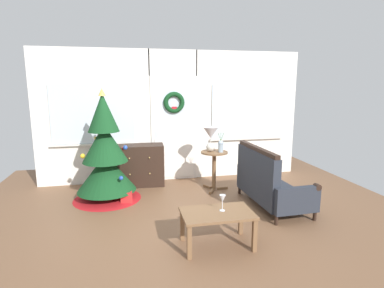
{
  "coord_description": "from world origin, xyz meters",
  "views": [
    {
      "loc": [
        -0.91,
        -3.99,
        1.89
      ],
      "look_at": [
        0.05,
        0.55,
        1.0
      ],
      "focal_mm": 29.05,
      "sensor_mm": 36.0,
      "label": 1
    }
  ],
  "objects": [
    {
      "name": "coffee_table",
      "position": [
        0.09,
        -0.71,
        0.36
      ],
      "size": [
        0.84,
        0.52,
        0.42
      ],
      "color": "brown",
      "rests_on": "ground"
    },
    {
      "name": "christmas_tree",
      "position": [
        -1.28,
        1.16,
        0.69
      ],
      "size": [
        1.12,
        1.12,
        1.83
      ],
      "color": "#4C331E",
      "rests_on": "ground"
    },
    {
      "name": "wine_glass",
      "position": [
        0.16,
        -0.68,
        0.56
      ],
      "size": [
        0.08,
        0.08,
        0.2
      ],
      "color": "silver",
      "rests_on": "coffee_table"
    },
    {
      "name": "dresser_cabinet",
      "position": [
        -0.7,
        1.79,
        0.39
      ],
      "size": [
        0.92,
        0.47,
        0.78
      ],
      "color": "black",
      "rests_on": "ground"
    },
    {
      "name": "side_table",
      "position": [
        0.6,
        1.23,
        0.5
      ],
      "size": [
        0.5,
        0.48,
        0.71
      ],
      "color": "brown",
      "rests_on": "ground"
    },
    {
      "name": "gift_box",
      "position": [
        -0.96,
        0.91,
        0.09
      ],
      "size": [
        0.19,
        0.17,
        0.19
      ],
      "primitive_type": "cube",
      "color": "red",
      "rests_on": "ground"
    },
    {
      "name": "settee_sofa",
      "position": [
        1.21,
        0.31,
        0.38
      ],
      "size": [
        0.76,
        1.44,
        0.96
      ],
      "color": "black",
      "rests_on": "ground"
    },
    {
      "name": "back_wall_with_door",
      "position": [
        0.0,
        2.08,
        1.28
      ],
      "size": [
        5.2,
        0.19,
        2.55
      ],
      "color": "white",
      "rests_on": "ground"
    },
    {
      "name": "ground_plane",
      "position": [
        0.0,
        0.0,
        0.0
      ],
      "size": [
        6.76,
        6.76,
        0.0
      ],
      "primitive_type": "plane",
      "color": "brown"
    },
    {
      "name": "flower_vase",
      "position": [
        0.7,
        1.17,
        0.83
      ],
      "size": [
        0.11,
        0.1,
        0.35
      ],
      "color": "#99ADBC",
      "rests_on": "side_table"
    },
    {
      "name": "table_lamp",
      "position": [
        0.54,
        1.27,
        1.0
      ],
      "size": [
        0.28,
        0.28,
        0.44
      ],
      "color": "silver",
      "rests_on": "side_table"
    }
  ]
}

